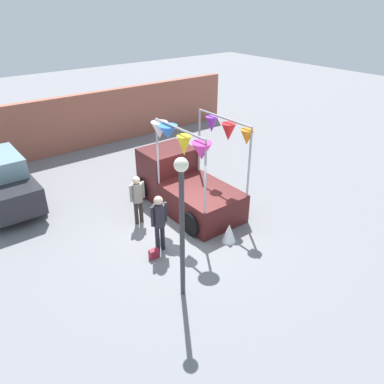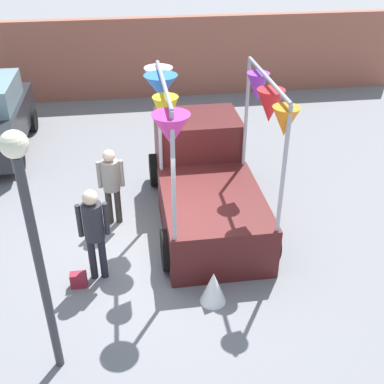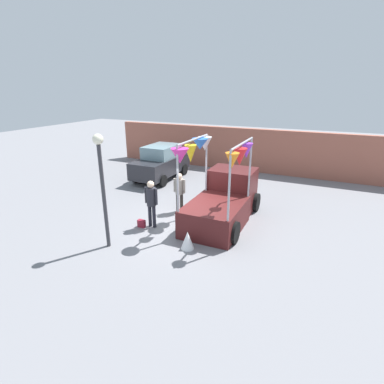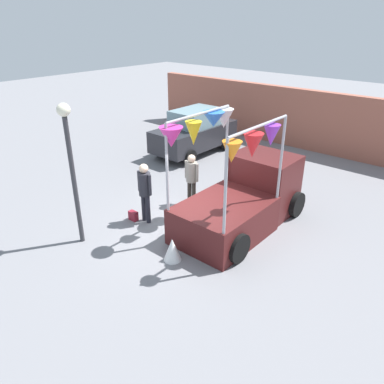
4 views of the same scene
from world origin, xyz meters
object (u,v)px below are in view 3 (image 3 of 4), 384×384
object	(u,v)px
vendor_truck	(224,197)
street_lamp	(102,175)
parked_car	(161,162)
person_customer	(151,199)
handbag	(142,224)
folded_kite_bundle_white	(188,240)
person_vendor	(179,189)

from	to	relation	value
vendor_truck	street_lamp	size ratio (longest dim) A/B	1.14
parked_car	person_customer	xyz separation A→B (m)	(2.87, -5.57, 0.15)
parked_car	handbag	xyz separation A→B (m)	(2.52, -5.77, -0.80)
handbag	folded_kite_bundle_white	xyz separation A→B (m)	(2.24, -0.70, 0.16)
person_vendor	parked_car	bearing A→B (deg)	129.12
person_customer	parked_car	bearing A→B (deg)	117.25
vendor_truck	person_customer	bearing A→B (deg)	-140.27
person_customer	folded_kite_bundle_white	distance (m)	2.24
parked_car	street_lamp	world-z (taller)	street_lamp
street_lamp	handbag	bearing A→B (deg)	83.45
street_lamp	folded_kite_bundle_white	size ratio (longest dim) A/B	6.13
vendor_truck	street_lamp	world-z (taller)	street_lamp
street_lamp	person_vendor	bearing A→B (deg)	76.91
parked_car	person_vendor	size ratio (longest dim) A/B	2.39
person_customer	folded_kite_bundle_white	size ratio (longest dim) A/B	2.99
person_customer	street_lamp	xyz separation A→B (m)	(-0.54, -1.84, 1.33)
vendor_truck	street_lamp	bearing A→B (deg)	-126.63
street_lamp	parked_car	bearing A→B (deg)	107.46
person_vendor	folded_kite_bundle_white	distance (m)	3.13
parked_car	folded_kite_bundle_white	distance (m)	8.06
person_customer	folded_kite_bundle_white	world-z (taller)	person_customer
parked_car	person_customer	distance (m)	6.27
parked_car	folded_kite_bundle_white	world-z (taller)	parked_car
vendor_truck	handbag	xyz separation A→B (m)	(-2.52, -2.00, -0.78)
parked_car	person_customer	bearing A→B (deg)	-62.75
person_vendor	handbag	bearing A→B (deg)	-108.50
person_customer	handbag	size ratio (longest dim) A/B	6.41
person_customer	street_lamp	size ratio (longest dim) A/B	0.49
parked_car	person_customer	world-z (taller)	parked_car
vendor_truck	person_customer	distance (m)	2.83
parked_car	street_lamp	bearing A→B (deg)	-72.54
person_customer	person_vendor	xyz separation A→B (m)	(0.28, 1.69, -0.08)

